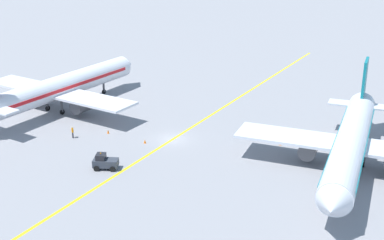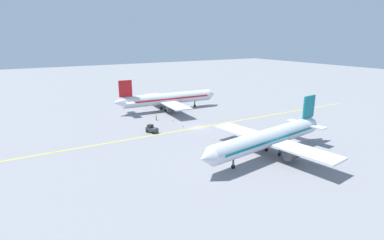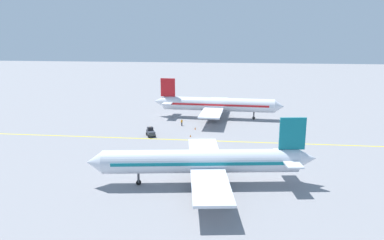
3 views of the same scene
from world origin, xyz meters
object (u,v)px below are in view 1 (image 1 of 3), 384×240
(airplane_at_gate, at_px, (60,88))
(ground_crew_worker, at_px, (73,132))
(traffic_cone_by_wingtip, at_px, (281,143))
(traffic_cone_mid_apron, at_px, (145,141))
(traffic_cone_near_nose, at_px, (108,132))
(airplane_adjacent_stand, at_px, (351,142))
(baggage_tug_dark, at_px, (105,162))

(airplane_at_gate, relative_size, ground_crew_worker, 21.14)
(ground_crew_worker, height_order, traffic_cone_by_wingtip, ground_crew_worker)
(traffic_cone_mid_apron, bearing_deg, traffic_cone_near_nose, 176.39)
(airplane_at_gate, height_order, ground_crew_worker, airplane_at_gate)
(airplane_adjacent_stand, height_order, baggage_tug_dark, airplane_adjacent_stand)
(airplane_at_gate, bearing_deg, airplane_adjacent_stand, 0.10)
(baggage_tug_dark, distance_m, traffic_cone_by_wingtip, 23.71)
(traffic_cone_near_nose, bearing_deg, traffic_cone_by_wingtip, 19.39)
(ground_crew_worker, xyz_separation_m, traffic_cone_mid_apron, (9.82, 3.32, -0.63))
(airplane_at_gate, xyz_separation_m, ground_crew_worker, (9.52, -8.30, -2.80))
(airplane_at_gate, distance_m, traffic_cone_mid_apron, 20.26)
(airplane_at_gate, xyz_separation_m, traffic_cone_near_nose, (12.77, -4.57, -3.43))
(airplane_adjacent_stand, xyz_separation_m, traffic_cone_near_nose, (-32.79, -4.65, -3.43))
(airplane_at_gate, xyz_separation_m, airplane_adjacent_stand, (45.55, 0.08, 0.00))
(traffic_cone_near_nose, bearing_deg, airplane_at_gate, 160.31)
(ground_crew_worker, bearing_deg, traffic_cone_near_nose, 48.97)
(traffic_cone_mid_apron, bearing_deg, baggage_tug_dark, -88.11)
(airplane_adjacent_stand, bearing_deg, traffic_cone_mid_apron, -169.07)
(airplane_at_gate, distance_m, airplane_adjacent_stand, 45.55)
(airplane_adjacent_stand, relative_size, baggage_tug_dark, 10.59)
(airplane_at_gate, distance_m, baggage_tug_dark, 24.29)
(traffic_cone_mid_apron, bearing_deg, ground_crew_worker, -161.33)
(ground_crew_worker, distance_m, traffic_cone_mid_apron, 10.39)
(airplane_adjacent_stand, height_order, traffic_cone_mid_apron, airplane_adjacent_stand)
(airplane_adjacent_stand, xyz_separation_m, traffic_cone_mid_apron, (-26.21, -5.06, -3.43))
(airplane_at_gate, height_order, traffic_cone_near_nose, airplane_at_gate)
(airplane_adjacent_stand, height_order, traffic_cone_near_nose, airplane_adjacent_stand)
(airplane_adjacent_stand, distance_m, baggage_tug_dark, 29.64)
(baggage_tug_dark, height_order, traffic_cone_near_nose, baggage_tug_dark)
(traffic_cone_mid_apron, bearing_deg, airplane_at_gate, 165.55)
(baggage_tug_dark, relative_size, traffic_cone_mid_apron, 6.10)
(airplane_adjacent_stand, bearing_deg, traffic_cone_by_wingtip, 161.13)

